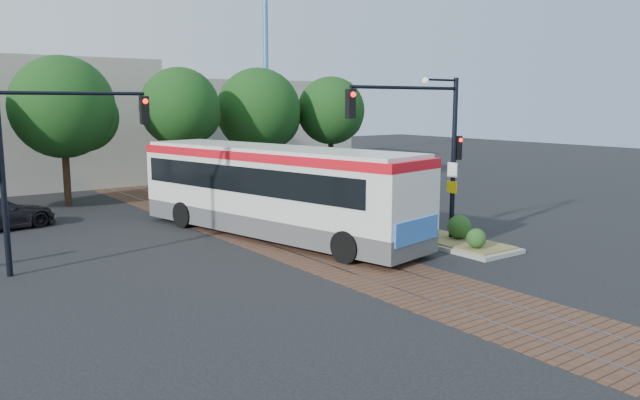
# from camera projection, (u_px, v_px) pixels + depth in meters

# --- Properties ---
(ground) EXTENTS (120.00, 120.00, 0.00)m
(ground) POSITION_uv_depth(u_px,v_px,m) (333.00, 257.00, 21.61)
(ground) COLOR black
(ground) RESTS_ON ground
(trackbed) EXTENTS (3.60, 40.00, 0.02)m
(trackbed) POSITION_uv_depth(u_px,v_px,m) (272.00, 237.00, 24.80)
(trackbed) COLOR brown
(trackbed) RESTS_ON ground
(tree_row) EXTENTS (26.40, 5.60, 7.67)m
(tree_row) POSITION_uv_depth(u_px,v_px,m) (172.00, 111.00, 34.66)
(tree_row) COLOR #382314
(tree_row) RESTS_ON ground
(warehouses) EXTENTS (40.00, 13.00, 8.00)m
(warehouses) POSITION_uv_depth(u_px,v_px,m) (79.00, 124.00, 43.66)
(warehouses) COLOR #ADA899
(warehouses) RESTS_ON ground
(crane) EXTENTS (8.00, 0.50, 18.00)m
(crane) POSITION_uv_depth(u_px,v_px,m) (266.00, 41.00, 57.53)
(crane) COLOR #3F72B2
(crane) RESTS_ON ground
(city_bus) EXTENTS (5.58, 13.69, 3.59)m
(city_bus) POSITION_uv_depth(u_px,v_px,m) (273.00, 187.00, 24.65)
(city_bus) COLOR #4D4D50
(city_bus) RESTS_ON ground
(traffic_island) EXTENTS (2.20, 5.20, 1.13)m
(traffic_island) POSITION_uv_depth(u_px,v_px,m) (448.00, 235.00, 23.64)
(traffic_island) COLOR gray
(traffic_island) RESTS_ON ground
(signal_pole_main) EXTENTS (5.49, 0.46, 6.00)m
(signal_pole_main) POSITION_uv_depth(u_px,v_px,m) (431.00, 135.00, 22.56)
(signal_pole_main) COLOR black
(signal_pole_main) RESTS_ON ground
(signal_pole_left) EXTENTS (4.99, 0.34, 6.00)m
(signal_pole_left) POSITION_uv_depth(u_px,v_px,m) (41.00, 150.00, 19.33)
(signal_pole_left) COLOR black
(signal_pole_left) RESTS_ON ground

